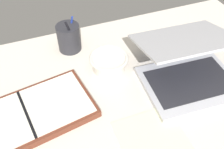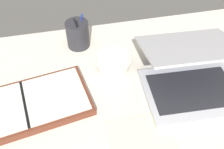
{
  "view_description": "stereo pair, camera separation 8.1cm",
  "coord_description": "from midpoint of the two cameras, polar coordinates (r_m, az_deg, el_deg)",
  "views": [
    {
      "loc": [
        -22.79,
        -41.65,
        66.73
      ],
      "look_at": [
        -2.57,
        11.34,
        9.0
      ],
      "focal_mm": 40.0,
      "sensor_mm": 36.0,
      "label": 1
    },
    {
      "loc": [
        -15.06,
        -43.99,
        66.73
      ],
      "look_at": [
        -2.57,
        11.34,
        9.0
      ],
      "focal_mm": 40.0,
      "sensor_mm": 36.0,
      "label": 2
    }
  ],
  "objects": [
    {
      "name": "laptop",
      "position": [
        0.88,
        20.32,
        -0.36
      ],
      "size": [
        34.04,
        34.41,
        17.02
      ],
      "rotation": [
        0.0,
        0.0,
        -0.06
      ],
      "color": "#B7B7BC",
      "rests_on": "desk_top"
    },
    {
      "name": "bowl",
      "position": [
        0.91,
        2.8,
        2.78
      ],
      "size": [
        14.16,
        14.16,
        5.64
      ],
      "color": "silver",
      "rests_on": "desk_top"
    },
    {
      "name": "planner",
      "position": [
        0.83,
        -16.55,
        -7.04
      ],
      "size": [
        43.12,
        27.49,
        2.86
      ],
      "rotation": [
        0.0,
        0.0,
        0.16
      ],
      "color": "brown",
      "rests_on": "desk_top"
    },
    {
      "name": "desk_top",
      "position": [
        0.81,
        6.52,
        -9.49
      ],
      "size": [
        140.0,
        100.0,
        2.0
      ],
      "primitive_type": "cube",
      "color": "beige",
      "rests_on": "ground"
    },
    {
      "name": "pen_cup",
      "position": [
        1.0,
        -5.53,
        9.03
      ],
      "size": [
        8.99,
        8.99,
        14.68
      ],
      "color": "#28282D",
      "rests_on": "desk_top"
    }
  ]
}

